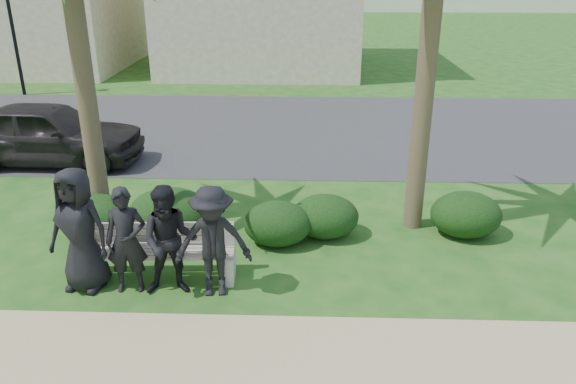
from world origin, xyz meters
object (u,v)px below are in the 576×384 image
street_lamp (9,7)px  man_d (213,242)px  car_a (49,133)px  man_b (126,241)px  man_c (170,241)px  man_a (79,230)px  park_bench (157,256)px

street_lamp → man_d: size_ratio=2.61×
street_lamp → car_a: size_ratio=1.01×
man_b → car_a: size_ratio=0.37×
man_c → car_a: (-4.06, 5.39, -0.09)m
man_a → car_a: bearing=128.9°
man_b → car_a: 6.36m
park_bench → car_a: (-3.75, 5.03, 0.36)m
street_lamp → man_c: bearing=-56.9°
man_a → man_b: 0.68m
street_lamp → park_bench: 14.62m
man_a → man_b: man_a is taller
man_b → man_d: bearing=-10.4°
man_c → car_a: bearing=121.8°
man_c → man_d: (0.61, -0.02, 0.01)m
man_d → man_a: bearing=170.4°
street_lamp → car_a: (4.06, -7.06, -2.22)m
street_lamp → park_bench: bearing=-57.1°
man_c → street_lamp: bearing=117.9°
man_d → car_a: (-4.67, 5.40, -0.10)m
street_lamp → man_d: 15.36m
man_a → street_lamp: bearing=130.2°
street_lamp → man_d: (8.73, -12.46, -2.12)m
man_a → man_d: size_ratio=1.12×
man_d → man_b: bearing=171.0°
man_c → car_a: 6.75m
man_a → man_d: man_a is taller
park_bench → man_b: size_ratio=1.48×
man_b → man_c: man_c is taller
street_lamp → man_c: street_lamp is taller
street_lamp → man_b: size_ratio=2.73×
street_lamp → man_b: 14.65m
park_bench → man_a: bearing=-167.9°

